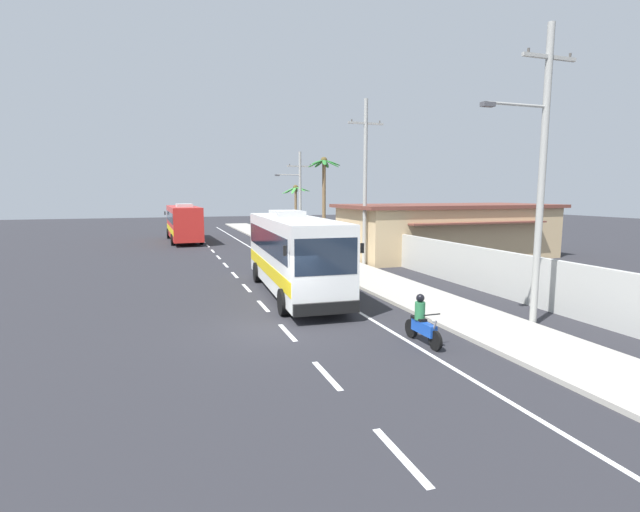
% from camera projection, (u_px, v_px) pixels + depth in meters
% --- Properties ---
extents(ground_plane, '(160.00, 160.00, 0.00)m').
position_uv_depth(ground_plane, '(284.00, 329.00, 16.04)').
color(ground_plane, '#28282D').
extents(sidewalk_kerb, '(3.20, 90.00, 0.14)m').
position_uv_depth(sidewalk_kerb, '(353.00, 271.00, 27.59)').
color(sidewalk_kerb, '#A8A399').
rests_on(sidewalk_kerb, ground).
extents(lane_markings, '(3.51, 71.00, 0.01)m').
position_uv_depth(lane_markings, '(260.00, 265.00, 30.15)').
color(lane_markings, white).
rests_on(lane_markings, ground).
extents(boundary_wall, '(0.24, 60.00, 2.07)m').
position_uv_depth(boundary_wall, '(381.00, 245.00, 32.43)').
color(boundary_wall, '#B2B2AD').
rests_on(boundary_wall, ground).
extents(coach_bus_foreground, '(3.35, 11.05, 3.81)m').
position_uv_depth(coach_bus_foreground, '(293.00, 251.00, 21.49)').
color(coach_bus_foreground, white).
rests_on(coach_bus_foreground, ground).
extents(coach_bus_far_lane, '(3.23, 10.89, 3.67)m').
position_uv_depth(coach_bus_far_lane, '(184.00, 222.00, 44.67)').
color(coach_bus_far_lane, red).
rests_on(coach_bus_far_lane, ground).
extents(motorcycle_beside_bus, '(0.56, 1.96, 1.66)m').
position_uv_depth(motorcycle_beside_bus, '(299.00, 255.00, 29.96)').
color(motorcycle_beside_bus, black).
rests_on(motorcycle_beside_bus, ground).
extents(motorcycle_trailing, '(0.56, 1.96, 1.54)m').
position_uv_depth(motorcycle_trailing, '(422.00, 323.00, 14.42)').
color(motorcycle_trailing, black).
rests_on(motorcycle_trailing, ground).
extents(pedestrian_near_kerb, '(0.36, 0.36, 1.73)m').
position_uv_depth(pedestrian_near_kerb, '(299.00, 242.00, 34.71)').
color(pedestrian_near_kerb, black).
rests_on(pedestrian_near_kerb, sidewalk_kerb).
extents(utility_pole_nearest, '(3.66, 0.24, 10.18)m').
position_uv_depth(utility_pole_nearest, '(540.00, 170.00, 15.75)').
color(utility_pole_nearest, '#9E9E99').
rests_on(utility_pole_nearest, ground).
extents(utility_pole_mid, '(2.36, 0.24, 10.40)m').
position_uv_depth(utility_pole_mid, '(365.00, 181.00, 29.13)').
color(utility_pole_mid, '#9E9E99').
rests_on(utility_pole_mid, ground).
extents(utility_pole_far, '(3.58, 0.24, 8.39)m').
position_uv_depth(utility_pole_far, '(299.00, 195.00, 42.60)').
color(utility_pole_far, '#9E9E99').
rests_on(utility_pole_far, ground).
extents(palm_nearest, '(2.85, 2.83, 7.69)m').
position_uv_depth(palm_nearest, '(324.00, 185.00, 39.56)').
color(palm_nearest, brown).
rests_on(palm_nearest, ground).
extents(palm_second, '(3.20, 3.18, 5.54)m').
position_uv_depth(palm_second, '(296.00, 198.00, 49.81)').
color(palm_second, brown).
rests_on(palm_second, ground).
extents(roadside_building, '(15.71, 7.87, 3.84)m').
position_uv_depth(roadside_building, '(446.00, 230.00, 34.25)').
color(roadside_building, tan).
rests_on(roadside_building, ground).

